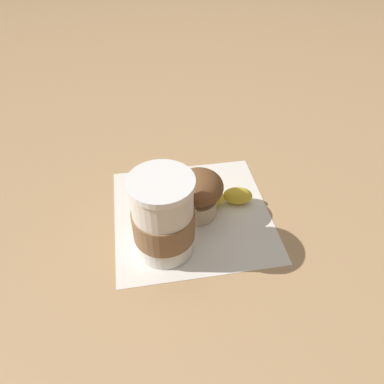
# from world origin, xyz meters

# --- Properties ---
(ground_plane) EXTENTS (3.00, 3.00, 0.00)m
(ground_plane) POSITION_xyz_m (0.00, 0.00, 0.00)
(ground_plane) COLOR tan
(paper_napkin) EXTENTS (0.28, 0.28, 0.00)m
(paper_napkin) POSITION_xyz_m (0.00, 0.00, 0.00)
(paper_napkin) COLOR white
(paper_napkin) RESTS_ON ground_plane
(coffee_cup) EXTENTS (0.10, 0.10, 0.14)m
(coffee_cup) POSITION_xyz_m (-0.07, 0.05, 0.07)
(coffee_cup) COLOR silver
(coffee_cup) RESTS_ON paper_napkin
(muffin) EXTENTS (0.08, 0.08, 0.09)m
(muffin) POSITION_xyz_m (0.00, -0.01, 0.05)
(muffin) COLOR beige
(muffin) RESTS_ON paper_napkin
(banana) EXTENTS (0.09, 0.15, 0.03)m
(banana) POSITION_xyz_m (0.03, -0.03, 0.02)
(banana) COLOR yellow
(banana) RESTS_ON paper_napkin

